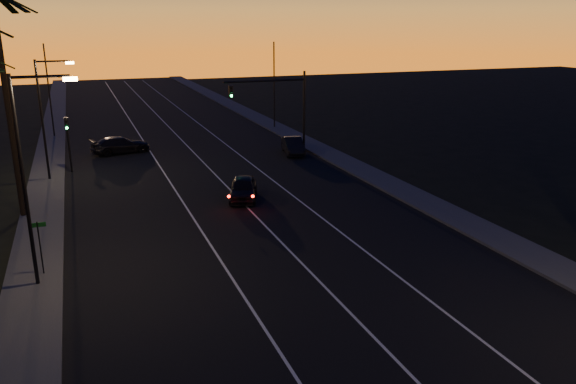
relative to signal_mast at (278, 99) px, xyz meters
name	(u,v)px	position (x,y,z in m)	size (l,w,h in m)	color
road	(227,195)	(-7.14, -9.99, -4.78)	(20.00, 170.00, 0.01)	black
sidewalk_left	(42,214)	(-18.34, -9.99, -4.70)	(2.40, 170.00, 0.16)	#3C3C39
sidewalk_right	(378,178)	(4.06, -9.99, -4.70)	(2.40, 170.00, 0.16)	#3C3C39
lane_stripe_left	(182,200)	(-10.14, -9.99, -4.76)	(0.12, 160.00, 0.01)	silver
lane_stripe_mid	(235,195)	(-6.64, -9.99, -4.76)	(0.12, 160.00, 0.01)	silver
lane_stripe_right	(285,189)	(-3.14, -9.99, -4.76)	(0.12, 160.00, 0.01)	silver
palm_far	(5,85)	(-19.34, -9.99, 2.83)	(4.25, 4.16, 12.53)	black
streetlight_left_near	(30,166)	(-17.84, -19.99, 0.54)	(2.55, 0.26, 9.00)	black
streetlight_left_far	(46,110)	(-17.82, -1.99, 0.28)	(2.55, 0.26, 8.50)	black
street_sign	(40,242)	(-17.94, -18.99, -3.13)	(0.70, 0.06, 2.60)	black
signal_mast	(278,99)	(0.00, 0.00, 0.00)	(7.10, 0.41, 7.00)	black
signal_post	(68,135)	(-16.64, -0.01, -1.89)	(0.28, 0.37, 4.20)	black
far_pole_left	(49,91)	(-18.14, 15.01, -0.28)	(0.14, 0.14, 9.00)	black
far_pole_right	(274,86)	(3.86, 12.01, -0.28)	(0.14, 0.14, 9.00)	black
lead_car	(243,188)	(-6.36, -11.07, -4.06)	(3.08, 4.93, 1.42)	black
right_car	(293,146)	(1.31, -0.12, -4.07)	(2.33, 4.49, 1.41)	black
cross_car	(120,145)	(-12.58, 5.38, -4.05)	(5.32, 3.05, 1.45)	black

